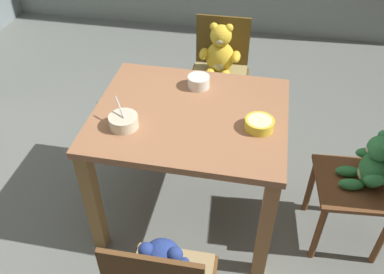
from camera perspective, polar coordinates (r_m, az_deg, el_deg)
The scene contains 7 objects.
ground_plane at distance 2.63m, azimuth -0.21°, elevation -9.98°, with size 5.20×5.20×0.04m.
dining_table at distance 2.18m, azimuth -0.25°, elevation 0.70°, with size 0.99×0.82×0.75m.
teddy_chair_near_right at distance 2.28m, azimuth 23.71°, elevation -4.53°, with size 0.43×0.43×0.92m.
teddy_chair_far_center at distance 2.90m, azimuth 3.83°, elevation 9.96°, with size 0.42×0.41×0.84m.
porridge_bowl_yellow_near_right at distance 2.00m, azimuth 9.40°, elevation 1.81°, with size 0.14×0.14×0.05m.
porridge_bowl_cream_near_left at distance 2.01m, azimuth -9.55°, elevation 2.19°, with size 0.14×0.14×0.13m.
porridge_bowl_white_far_center at distance 2.27m, azimuth 1.06°, elevation 7.76°, with size 0.12×0.12×0.06m.
Camera 1 is at (0.33, -1.64, 2.00)m, focal length 38.17 mm.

